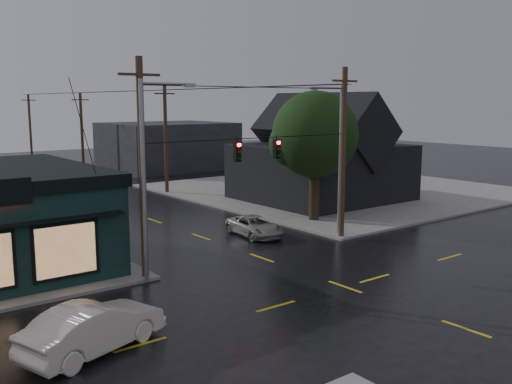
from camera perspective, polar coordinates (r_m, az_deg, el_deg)
ground_plane at (r=26.06m, az=8.89°, el=-9.36°), size 160.00×160.00×0.00m
sidewalk_ne at (r=53.63m, az=8.11°, el=0.27°), size 28.00×28.00×0.15m
ne_building at (r=47.50m, az=6.61°, el=4.52°), size 12.60×11.60×8.75m
corner_tree at (r=38.74m, az=5.93°, el=5.70°), size 5.88×5.88×8.77m
utility_pole_nw at (r=27.35m, az=-10.97°, el=-8.52°), size 2.00×0.32×10.15m
utility_pole_ne at (r=34.90m, az=8.50°, el=-4.60°), size 2.00×0.32×10.15m
utility_pole_far_a at (r=51.83m, az=-8.88°, el=-0.14°), size 2.00×0.32×9.65m
utility_pole_far_b at (r=69.87m, az=-16.84°, el=1.94°), size 2.00×0.32×9.15m
utility_pole_far_c at (r=88.76m, az=-21.49°, el=3.14°), size 2.00×0.32×9.15m
span_signal_assembly at (r=29.72m, az=0.14°, el=4.26°), size 13.00×0.48×1.23m
streetlight_nw at (r=26.63m, az=-10.86°, el=-9.01°), size 5.40×0.30×9.15m
streetlight_ne at (r=35.72m, az=8.25°, el=-4.28°), size 5.40×0.30×9.15m
bg_building_east at (r=70.86m, az=-8.86°, el=4.59°), size 14.00×12.00×5.60m
sedan_cream at (r=19.99m, az=-15.92°, el=-12.89°), size 5.32×3.22×1.65m
suv_silver at (r=35.01m, az=-0.14°, el=-3.44°), size 2.44×4.54×1.21m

